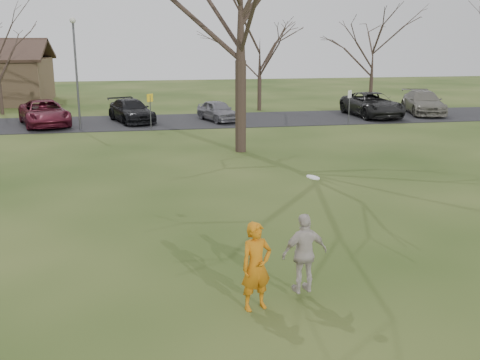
# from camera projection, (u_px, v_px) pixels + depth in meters

# --- Properties ---
(ground) EXTENTS (120.00, 120.00, 0.00)m
(ground) POSITION_uv_depth(u_px,v_px,m) (274.00, 298.00, 11.50)
(ground) COLOR #1E380F
(ground) RESTS_ON ground
(parking_strip) EXTENTS (62.00, 6.50, 0.04)m
(parking_strip) POSITION_uv_depth(u_px,v_px,m) (182.00, 121.00, 35.32)
(parking_strip) COLOR black
(parking_strip) RESTS_ON ground
(player_defender) EXTENTS (0.75, 0.60, 1.79)m
(player_defender) POSITION_uv_depth(u_px,v_px,m) (256.00, 266.00, 10.83)
(player_defender) COLOR #C36D10
(player_defender) RESTS_ON ground
(car_2) EXTENTS (3.95, 5.91, 1.51)m
(car_2) POSITION_uv_depth(u_px,v_px,m) (44.00, 113.00, 33.34)
(car_2) COLOR #571423
(car_2) RESTS_ON parking_strip
(car_3) EXTENTS (3.38, 5.16, 1.39)m
(car_3) POSITION_uv_depth(u_px,v_px,m) (131.00, 111.00, 34.79)
(car_3) COLOR black
(car_3) RESTS_ON parking_strip
(car_4) EXTENTS (2.61, 4.06, 1.29)m
(car_4) POSITION_uv_depth(u_px,v_px,m) (218.00, 111.00, 35.22)
(car_4) COLOR slate
(car_4) RESTS_ON parking_strip
(car_6) EXTENTS (2.86, 5.80, 1.58)m
(car_6) POSITION_uv_depth(u_px,v_px,m) (372.00, 105.00, 37.11)
(car_6) COLOR black
(car_6) RESTS_ON parking_strip
(car_7) EXTENTS (3.34, 5.71, 1.55)m
(car_7) POSITION_uv_depth(u_px,v_px,m) (423.00, 103.00, 38.40)
(car_7) COLOR slate
(car_7) RESTS_ON parking_strip
(catching_play) EXTENTS (1.03, 0.63, 2.40)m
(catching_play) POSITION_uv_depth(u_px,v_px,m) (305.00, 253.00, 11.23)
(catching_play) COLOR #BCB1A8
(catching_play) RESTS_ON ground
(lamp_post) EXTENTS (0.34, 0.34, 6.27)m
(lamp_post) POSITION_uv_depth(u_px,v_px,m) (76.00, 60.00, 30.93)
(lamp_post) COLOR #47474C
(lamp_post) RESTS_ON ground
(sign_yellow) EXTENTS (0.35, 0.35, 2.08)m
(sign_yellow) POSITION_uv_depth(u_px,v_px,m) (150.00, 105.00, 31.76)
(sign_yellow) COLOR #47474C
(sign_yellow) RESTS_ON ground
(sign_white) EXTENTS (0.35, 0.35, 2.08)m
(sign_white) POSITION_uv_depth(u_px,v_px,m) (349.00, 101.00, 33.81)
(sign_white) COLOR #47474C
(sign_white) RESTS_ON ground
(small_tree_row) EXTENTS (55.00, 5.90, 8.50)m
(small_tree_row) POSITION_uv_depth(u_px,v_px,m) (236.00, 56.00, 39.92)
(small_tree_row) COLOR #352821
(small_tree_row) RESTS_ON ground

